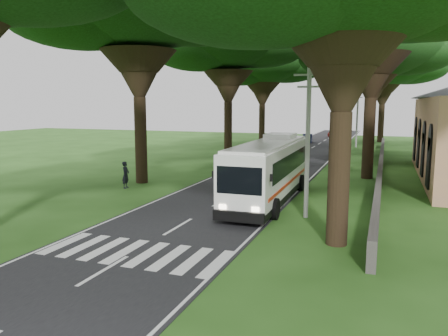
{
  "coord_description": "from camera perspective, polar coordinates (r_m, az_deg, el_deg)",
  "views": [
    {
      "loc": [
        9.24,
        -16.53,
        5.95
      ],
      "look_at": [
        0.42,
        7.3,
        2.2
      ],
      "focal_mm": 35.0,
      "sensor_mm": 36.0,
      "label": 1
    }
  ],
  "objects": [
    {
      "name": "tree_l_far",
      "position": [
        67.18,
        5.07,
        13.38
      ],
      "size": [
        14.83,
        14.83,
        15.1
      ],
      "color": "black",
      "rests_on": "ground"
    },
    {
      "name": "distant_car_c",
      "position": [
        79.65,
        14.24,
        4.37
      ],
      "size": [
        3.04,
        5.14,
        1.4
      ],
      "primitive_type": "imported",
      "rotation": [
        0.0,
        0.0,
        3.38
      ],
      "color": "maroon",
      "rests_on": "road"
    },
    {
      "name": "pole_mid",
      "position": [
        42.73,
        15.36,
        5.72
      ],
      "size": [
        1.6,
        0.24,
        8.0
      ],
      "color": "gray",
      "rests_on": "ground"
    },
    {
      "name": "pole_near",
      "position": [
        22.91,
        10.88,
        3.81
      ],
      "size": [
        1.6,
        0.24,
        8.0
      ],
      "color": "gray",
      "rests_on": "ground"
    },
    {
      "name": "ground",
      "position": [
        19.85,
        -8.59,
        -9.14
      ],
      "size": [
        140.0,
        140.0,
        0.0
      ],
      "primitive_type": "plane",
      "color": "#214714",
      "rests_on": "ground"
    },
    {
      "name": "pedestrian",
      "position": [
        31.73,
        -12.72,
        -0.87
      ],
      "size": [
        0.54,
        0.75,
        1.91
      ],
      "primitive_type": "imported",
      "rotation": [
        0.0,
        0.0,
        1.7
      ],
      "color": "black",
      "rests_on": "ground"
    },
    {
      "name": "tree_r_midb",
      "position": [
        54.9,
        18.99,
        14.33
      ],
      "size": [
        15.03,
        15.03,
        15.36
      ],
      "color": "black",
      "rests_on": "ground"
    },
    {
      "name": "distant_car_b",
      "position": [
        68.32,
        10.83,
        3.83
      ],
      "size": [
        1.9,
        4.18,
        1.33
      ],
      "primitive_type": "imported",
      "rotation": [
        0.0,
        0.0,
        0.12
      ],
      "color": "navy",
      "rests_on": "road"
    },
    {
      "name": "tree_r_mida",
      "position": [
        37.23,
        19.09,
        18.88
      ],
      "size": [
        12.75,
        12.75,
        15.95
      ],
      "color": "black",
      "rests_on": "ground"
    },
    {
      "name": "distant_car_a",
      "position": [
        52.69,
        6.79,
        2.59
      ],
      "size": [
        1.71,
        3.88,
        1.3
      ],
      "primitive_type": "imported",
      "rotation": [
        0.0,
        0.0,
        3.19
      ],
      "color": "#A09FA3",
      "rests_on": "road"
    },
    {
      "name": "pole_far",
      "position": [
        62.67,
        17.0,
        6.41
      ],
      "size": [
        1.6,
        0.24,
        8.0
      ],
      "color": "gray",
      "rests_on": "ground"
    },
    {
      "name": "coach_bus",
      "position": [
        26.8,
        5.96,
        -0.19
      ],
      "size": [
        3.09,
        12.45,
        3.66
      ],
      "rotation": [
        0.0,
        0.0,
        0.02
      ],
      "color": "white",
      "rests_on": "ground"
    },
    {
      "name": "crosswalk",
      "position": [
        18.22,
        -11.67,
        -10.85
      ],
      "size": [
        8.0,
        3.0,
        0.01
      ],
      "primitive_type": "cube",
      "color": "silver",
      "rests_on": "ground"
    },
    {
      "name": "road",
      "position": [
        42.96,
        7.7,
        0.37
      ],
      "size": [
        8.0,
        120.0,
        0.04
      ],
      "primitive_type": "cube",
      "color": "black",
      "rests_on": "ground"
    },
    {
      "name": "tree_l_mida",
      "position": [
        34.11,
        -11.3,
        20.44
      ],
      "size": [
        15.99,
        15.99,
        16.66
      ],
      "color": "black",
      "rests_on": "ground"
    },
    {
      "name": "tree_l_midb",
      "position": [
        49.89,
        0.55,
        15.97
      ],
      "size": [
        14.1,
        14.1,
        15.68
      ],
      "color": "black",
      "rests_on": "ground"
    },
    {
      "name": "tree_r_far",
      "position": [
        72.77,
        20.17,
        12.51
      ],
      "size": [
        15.6,
        15.6,
        15.22
      ],
      "color": "black",
      "rests_on": "ground"
    },
    {
      "name": "property_wall",
      "position": [
        40.88,
        19.8,
        0.37
      ],
      "size": [
        0.35,
        50.0,
        1.2
      ],
      "primitive_type": "cube",
      "color": "#383533",
      "rests_on": "ground"
    }
  ]
}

